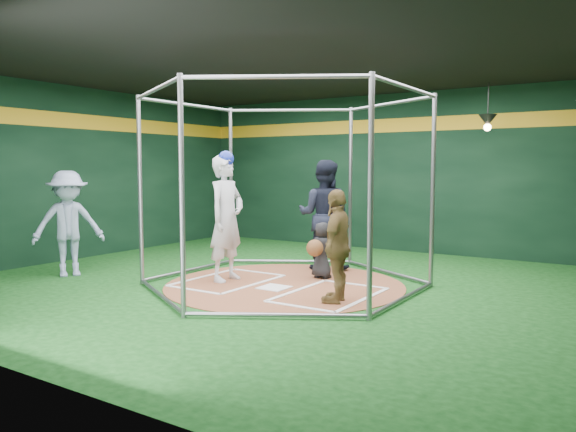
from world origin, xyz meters
The scene contains 12 objects.
room_shell centered at (0.00, 0.01, 1.75)m, with size 10.10×9.10×3.53m.
clay_disc centered at (0.00, 0.00, 0.01)m, with size 3.80×3.80×0.01m, color brown.
home_plate centered at (0.00, -0.30, 0.02)m, with size 0.43×0.43×0.01m, color white.
batter_box_left centered at (-0.95, -0.25, 0.02)m, with size 1.17×1.77×0.01m.
batter_box_right centered at (0.95, -0.25, 0.02)m, with size 1.17×1.77×0.01m.
batting_cage centered at (0.00, 0.00, 1.50)m, with size 4.05×4.67×3.00m.
pendant_lamp_near centered at (2.20, 3.60, 2.74)m, with size 0.34×0.34×0.90m.
batter_figure centered at (-0.98, -0.24, 1.06)m, with size 0.51×0.76×2.13m.
visitor_leopard centered at (1.23, -0.56, 0.79)m, with size 0.92×0.38×1.56m, color #A08144.
catcher_figure centered at (0.24, 0.76, 0.49)m, with size 0.49×0.56×0.94m.
umpire centered at (-0.14, 1.51, 1.01)m, with size 0.97×0.75×1.99m, color black.
bystander_blue centered at (-3.55, -1.36, 0.91)m, with size 1.17×0.67×1.81m, color #8B9AB9.
Camera 1 is at (4.82, -7.36, 1.88)m, focal length 35.00 mm.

